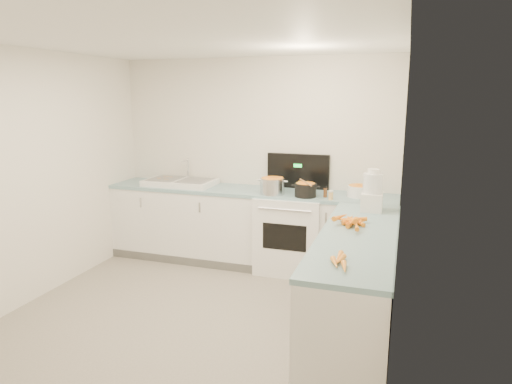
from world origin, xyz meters
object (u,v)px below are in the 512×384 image
(steel_pot, at_px, (272,187))
(food_processor, at_px, (372,193))
(stove, at_px, (291,231))
(extract_bottle, at_px, (325,193))
(black_pot, at_px, (305,191))
(mixing_bowl, at_px, (359,191))
(spice_jar, at_px, (331,196))
(sink, at_px, (181,182))

(steel_pot, xyz_separation_m, food_processor, (1.14, -0.43, 0.09))
(stove, relative_size, extract_bottle, 13.18)
(steel_pot, xyz_separation_m, black_pot, (0.39, -0.02, -0.02))
(mixing_bowl, bearing_deg, spice_jar, -137.06)
(black_pot, relative_size, mixing_bowl, 0.88)
(steel_pot, bearing_deg, black_pot, -2.51)
(sink, bearing_deg, black_pot, -6.10)
(black_pot, height_order, food_processor, food_processor)
(black_pot, distance_m, mixing_bowl, 0.60)
(sink, bearing_deg, spice_jar, -7.01)
(steel_pot, xyz_separation_m, spice_jar, (0.68, -0.08, -0.04))
(black_pot, bearing_deg, spice_jar, -12.06)
(sink, height_order, food_processor, food_processor)
(mixing_bowl, bearing_deg, food_processor, -73.57)
(black_pot, distance_m, spice_jar, 0.30)
(steel_pot, bearing_deg, stove, 35.61)
(spice_jar, relative_size, food_processor, 0.21)
(mixing_bowl, bearing_deg, stove, -177.31)
(sink, bearing_deg, stove, -0.62)
(sink, relative_size, mixing_bowl, 3.14)
(stove, relative_size, food_processor, 3.29)
(stove, distance_m, food_processor, 1.27)
(stove, relative_size, black_pot, 5.65)
(stove, bearing_deg, sink, 179.38)
(stove, xyz_separation_m, mixing_bowl, (0.76, 0.04, 0.53))
(sink, relative_size, food_processor, 2.08)
(mixing_bowl, distance_m, spice_jar, 0.38)
(steel_pot, xyz_separation_m, extract_bottle, (0.60, 0.03, -0.03))
(sink, distance_m, spice_jar, 1.95)
(mixing_bowl, bearing_deg, sink, -179.48)
(steel_pot, relative_size, food_processor, 0.68)
(black_pot, height_order, mixing_bowl, black_pot)
(stove, height_order, sink, stove)
(mixing_bowl, bearing_deg, extract_bottle, -156.83)
(stove, relative_size, sink, 1.58)
(stove, bearing_deg, black_pot, -39.89)
(sink, xyz_separation_m, black_pot, (1.64, -0.18, 0.03))
(stove, distance_m, extract_bottle, 0.67)
(mixing_bowl, relative_size, spice_jar, 3.16)
(stove, bearing_deg, extract_bottle, -16.08)
(black_pot, distance_m, food_processor, 0.86)
(black_pot, xyz_separation_m, extract_bottle, (0.21, 0.04, -0.01))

